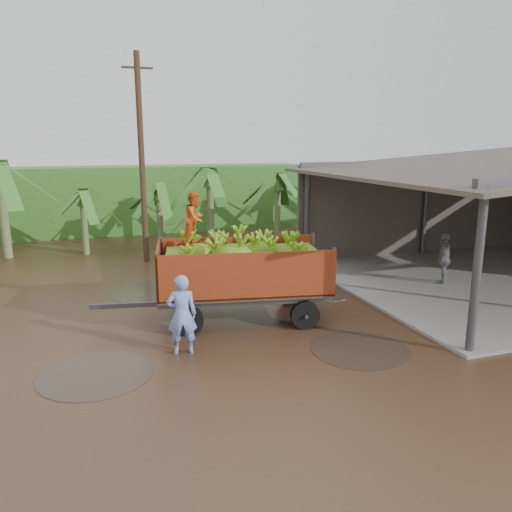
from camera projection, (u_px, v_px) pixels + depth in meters
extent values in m
plane|color=black|center=(214.00, 326.00, 13.58)|extent=(100.00, 100.00, 0.00)
cube|color=gray|center=(504.00, 280.00, 17.94)|extent=(12.00, 10.00, 0.08)
cube|color=#383330|center=(422.00, 209.00, 22.03)|extent=(12.00, 0.12, 4.00)
cube|color=#2D661E|center=(107.00, 200.00, 27.33)|extent=(22.00, 3.00, 3.60)
cube|color=#47474C|center=(124.00, 305.00, 13.52)|extent=(1.85, 0.45, 0.12)
imported|color=#D85219|center=(195.00, 218.00, 13.41)|extent=(0.87, 0.89, 1.44)
imported|color=#7488D4|center=(182.00, 315.00, 11.61)|extent=(0.75, 0.54, 1.92)
imported|color=slate|center=(444.00, 259.00, 17.25)|extent=(1.12, 1.09, 1.89)
cylinder|color=#47301E|center=(142.00, 161.00, 20.08)|extent=(0.24, 0.24, 8.32)
cube|color=#47301E|center=(137.00, 68.00, 19.29)|extent=(1.20, 0.08, 0.08)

